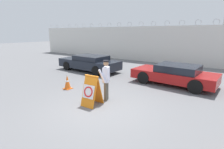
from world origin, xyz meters
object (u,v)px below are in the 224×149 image
at_px(security_guard, 106,78).
at_px(traffic_cone_near, 67,82).
at_px(parked_car_front_coupe, 89,63).
at_px(parked_car_rear_sedan, 174,74).
at_px(barricade_sign, 91,91).

height_order(security_guard, traffic_cone_near, security_guard).
relative_size(traffic_cone_near, parked_car_front_coupe, 0.15).
height_order(traffic_cone_near, parked_car_rear_sedan, parked_car_rear_sedan).
bearing_deg(traffic_cone_near, parked_car_front_coupe, 117.16).
xyz_separation_m(security_guard, traffic_cone_near, (-2.51, 0.09, -0.59)).
bearing_deg(parked_car_rear_sedan, barricade_sign, 71.93).
distance_m(barricade_sign, security_guard, 0.84).
xyz_separation_m(barricade_sign, parked_car_front_coupe, (-4.32, 4.69, 0.01)).
height_order(barricade_sign, security_guard, security_guard).
height_order(barricade_sign, parked_car_front_coupe, barricade_sign).
height_order(traffic_cone_near, parked_car_front_coupe, parked_car_front_coupe).
relative_size(barricade_sign, security_guard, 0.70).
relative_size(barricade_sign, traffic_cone_near, 1.67).
bearing_deg(traffic_cone_near, security_guard, -2.07).
height_order(barricade_sign, traffic_cone_near, barricade_sign).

